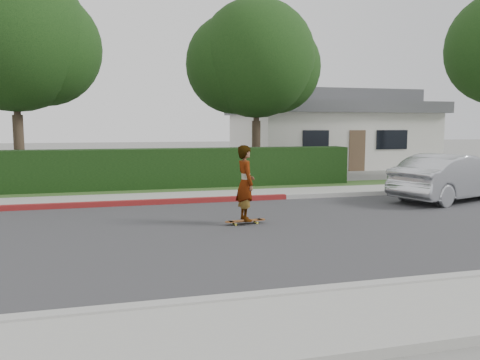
# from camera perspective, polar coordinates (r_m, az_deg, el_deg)

# --- Properties ---
(ground) EXTENTS (120.00, 120.00, 0.00)m
(ground) POSITION_cam_1_polar(r_m,az_deg,el_deg) (10.77, 8.09, -5.82)
(ground) COLOR slate
(ground) RESTS_ON ground
(road) EXTENTS (60.00, 8.00, 0.01)m
(road) POSITION_cam_1_polar(r_m,az_deg,el_deg) (10.77, 8.09, -5.80)
(road) COLOR #2D2D30
(road) RESTS_ON ground
(curb_near) EXTENTS (60.00, 0.20, 0.15)m
(curb_near) POSITION_cam_1_polar(r_m,az_deg,el_deg) (7.28, 20.95, -11.66)
(curb_near) COLOR #9E9E99
(curb_near) RESTS_ON ground
(sidewalk_near) EXTENTS (60.00, 1.60, 0.12)m
(sidewalk_near) POSITION_cam_1_polar(r_m,az_deg,el_deg) (6.62, 25.61, -13.87)
(sidewalk_near) COLOR gray
(sidewalk_near) RESTS_ON ground
(curb_far) EXTENTS (60.00, 0.20, 0.15)m
(curb_far) POSITION_cam_1_polar(r_m,az_deg,el_deg) (14.56, 1.84, -2.22)
(curb_far) COLOR #9E9E99
(curb_far) RESTS_ON ground
(curb_red_section) EXTENTS (12.00, 0.21, 0.15)m
(curb_red_section) POSITION_cam_1_polar(r_m,az_deg,el_deg) (13.99, -18.22, -2.89)
(curb_red_section) COLOR maroon
(curb_red_section) RESTS_ON ground
(sidewalk_far) EXTENTS (60.00, 1.60, 0.12)m
(sidewalk_far) POSITION_cam_1_polar(r_m,az_deg,el_deg) (15.41, 0.89, -1.78)
(sidewalk_far) COLOR gray
(sidewalk_far) RESTS_ON ground
(planting_strip) EXTENTS (60.00, 1.60, 0.10)m
(planting_strip) POSITION_cam_1_polar(r_m,az_deg,el_deg) (16.95, -0.57, -1.05)
(planting_strip) COLOR #2D4C1E
(planting_strip) RESTS_ON ground
(hedge) EXTENTS (15.00, 1.00, 1.50)m
(hedge) POSITION_cam_1_polar(r_m,az_deg,el_deg) (16.99, -10.93, 1.22)
(hedge) COLOR black
(hedge) RESTS_ON ground
(tree_left) EXTENTS (5.99, 5.21, 8.00)m
(tree_left) POSITION_cam_1_polar(r_m,az_deg,el_deg) (18.92, -25.83, 14.95)
(tree_left) COLOR #33261C
(tree_left) RESTS_ON ground
(tree_center) EXTENTS (5.66, 4.84, 7.44)m
(tree_center) POSITION_cam_1_polar(r_m,az_deg,el_deg) (19.86, 1.82, 14.11)
(tree_center) COLOR #33261C
(tree_center) RESTS_ON ground
(house) EXTENTS (10.60, 8.60, 4.30)m
(house) POSITION_cam_1_polar(r_m,az_deg,el_deg) (28.39, 10.58, 6.05)
(house) COLOR beige
(house) RESTS_ON ground
(skateboard) EXTENTS (1.02, 0.30, 0.09)m
(skateboard) POSITION_cam_1_polar(r_m,az_deg,el_deg) (11.02, 0.66, -5.01)
(skateboard) COLOR gold
(skateboard) RESTS_ON ground
(skateboarder) EXTENTS (0.45, 0.66, 1.76)m
(skateboarder) POSITION_cam_1_polar(r_m,az_deg,el_deg) (10.87, 0.67, -0.38)
(skateboarder) COLOR white
(skateboarder) RESTS_ON skateboard
(car_silver) EXTENTS (4.65, 2.84, 1.45)m
(car_silver) POSITION_cam_1_polar(r_m,az_deg,el_deg) (15.88, 24.43, 0.29)
(car_silver) COLOR silver
(car_silver) RESTS_ON ground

